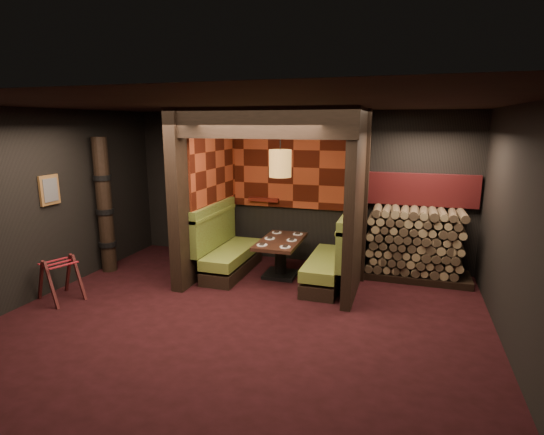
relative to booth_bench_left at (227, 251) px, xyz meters
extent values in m
cube|color=black|center=(0.96, -1.65, -0.41)|extent=(6.50, 5.50, 0.02)
cube|color=black|center=(0.96, -1.65, 2.46)|extent=(6.50, 5.50, 0.02)
cube|color=black|center=(0.96, 1.11, 1.02)|extent=(6.50, 0.02, 2.85)
cube|color=black|center=(0.96, -4.41, 1.02)|extent=(6.50, 0.02, 2.85)
cube|color=black|center=(-2.30, -1.65, 1.02)|extent=(0.02, 5.50, 2.85)
cube|color=black|center=(4.22, -1.65, 1.02)|extent=(0.02, 5.50, 2.85)
cube|color=black|center=(-0.39, 0.00, 1.02)|extent=(0.20, 2.20, 2.85)
cube|color=black|center=(2.26, 0.05, 1.02)|extent=(0.15, 2.10, 2.85)
cube|color=black|center=(0.94, -0.95, 2.23)|extent=(2.85, 0.18, 0.44)
cube|color=#9B391C|center=(0.94, 1.06, 1.42)|extent=(2.40, 0.06, 1.55)
cube|color=#9B391C|center=(-0.27, 0.17, 1.45)|extent=(0.04, 1.85, 1.45)
cube|color=#5E1710|center=(0.36, 1.00, 0.78)|extent=(0.60, 0.12, 0.07)
cube|color=black|center=(0.11, 0.00, -0.29)|extent=(0.55, 1.60, 0.22)
cube|color=olive|center=(0.11, 0.00, -0.04)|extent=(0.55, 1.60, 0.18)
cube|color=brown|center=(-0.23, 0.00, 0.35)|extent=(0.12, 1.60, 0.78)
cube|color=olive|center=(-0.23, 0.00, 0.70)|extent=(0.15, 1.60, 0.06)
cube|color=black|center=(1.79, 0.00, -0.29)|extent=(0.55, 1.60, 0.22)
cube|color=olive|center=(1.79, 0.00, -0.04)|extent=(0.55, 1.60, 0.18)
cube|color=brown|center=(2.12, 0.00, 0.35)|extent=(0.12, 1.60, 0.78)
cube|color=olive|center=(2.12, 0.00, 0.70)|extent=(0.15, 1.60, 0.06)
cube|color=black|center=(0.97, 0.11, -0.37)|extent=(0.56, 0.56, 0.06)
cylinder|color=black|center=(0.97, 0.11, -0.10)|extent=(0.20, 0.20, 0.60)
cube|color=#361D13|center=(0.97, 0.11, 0.23)|extent=(0.70, 1.26, 0.06)
cylinder|color=white|center=(0.78, -0.32, 0.27)|extent=(0.18, 0.18, 0.01)
cube|color=black|center=(0.78, -0.32, 0.28)|extent=(0.07, 0.11, 0.02)
cylinder|color=white|center=(1.17, -0.32, 0.27)|extent=(0.18, 0.18, 0.01)
cube|color=black|center=(1.17, -0.32, 0.28)|extent=(0.07, 0.11, 0.02)
cylinder|color=white|center=(0.78, 0.11, 0.27)|extent=(0.18, 0.18, 0.01)
cube|color=black|center=(0.78, 0.11, 0.28)|extent=(0.07, 0.11, 0.02)
cylinder|color=white|center=(1.17, 0.11, 0.27)|extent=(0.18, 0.18, 0.01)
cube|color=black|center=(1.17, 0.11, 0.28)|extent=(0.07, 0.11, 0.02)
cylinder|color=white|center=(0.77, 0.54, 0.27)|extent=(0.18, 0.18, 0.01)
cube|color=black|center=(0.77, 0.54, 0.28)|extent=(0.07, 0.11, 0.02)
cylinder|color=white|center=(1.16, 0.54, 0.27)|extent=(0.18, 0.18, 0.01)
cube|color=black|center=(1.16, 0.54, 0.28)|extent=(0.07, 0.11, 0.02)
cylinder|color=olive|center=(0.97, 0.06, 1.58)|extent=(0.37, 0.37, 0.45)
sphere|color=#FFC672|center=(0.97, 0.06, 1.58)|extent=(0.18, 0.18, 0.18)
cylinder|color=black|center=(0.97, 0.06, 2.13)|extent=(0.02, 0.02, 0.65)
cube|color=olive|center=(-2.26, -1.55, 1.22)|extent=(0.04, 0.36, 0.46)
cube|color=#3F3F3F|center=(-2.23, -1.55, 1.22)|extent=(0.01, 0.27, 0.36)
cube|color=#401313|center=(-2.14, -2.01, -0.09)|extent=(0.31, 0.15, 0.71)
cube|color=#401313|center=(-1.83, -2.13, -0.09)|extent=(0.31, 0.15, 0.71)
cube|color=#401313|center=(-2.00, -1.62, -0.09)|extent=(0.31, 0.15, 0.71)
cube|color=#401313|center=(-1.69, -1.74, -0.09)|extent=(0.31, 0.15, 0.71)
cube|color=maroon|center=(-2.07, -1.82, 0.18)|extent=(0.19, 0.43, 0.01)
cube|color=maroon|center=(-1.91, -1.87, 0.18)|extent=(0.19, 0.43, 0.01)
cube|color=maroon|center=(-1.76, -1.93, 0.18)|extent=(0.19, 0.43, 0.01)
cylinder|color=black|center=(-2.09, -0.55, 0.80)|extent=(0.26, 0.26, 2.40)
cylinder|color=black|center=(-2.09, -0.55, 0.10)|extent=(0.31, 0.31, 0.09)
cylinder|color=black|center=(-2.09, -0.55, 0.70)|extent=(0.31, 0.31, 0.09)
cylinder|color=black|center=(-2.09, -0.55, 1.30)|extent=(0.31, 0.31, 0.09)
cube|color=black|center=(3.25, 0.70, -0.34)|extent=(1.73, 0.70, 0.12)
cube|color=brown|center=(3.25, 0.70, 0.27)|extent=(1.73, 0.70, 1.10)
cube|color=maroon|center=(3.25, 1.03, 1.10)|extent=(1.83, 0.10, 0.56)
cube|color=black|center=(2.35, 0.31, 1.02)|extent=(0.08, 0.08, 2.85)
camera|label=1|loc=(2.98, -6.65, 2.22)|focal=28.00mm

